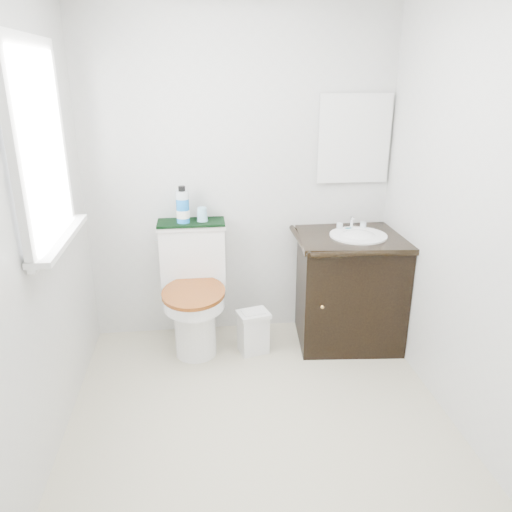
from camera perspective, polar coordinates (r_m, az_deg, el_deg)
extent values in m
plane|color=beige|center=(3.01, 0.56, -18.66)|extent=(2.40, 2.40, 0.00)
plane|color=silver|center=(3.61, -1.85, 9.15)|extent=(2.40, 0.00, 2.40)
plane|color=silver|center=(1.35, 7.37, -10.55)|extent=(2.40, 0.00, 2.40)
plane|color=silver|center=(2.55, -24.68, 2.64)|extent=(0.00, 2.40, 2.40)
plane|color=silver|center=(2.80, 23.62, 4.25)|extent=(0.00, 2.40, 2.40)
cube|color=white|center=(2.71, -23.63, 11.35)|extent=(0.02, 0.70, 0.90)
cube|color=silver|center=(3.70, 11.15, 13.01)|extent=(0.50, 0.02, 0.60)
cylinder|color=white|center=(3.56, -6.96, -7.93)|extent=(0.29, 0.29, 0.44)
cube|color=white|center=(3.78, -6.98, -6.15)|extent=(0.29, 0.28, 0.44)
cube|color=white|center=(3.63, -7.26, 0.07)|extent=(0.46, 0.18, 0.42)
cube|color=white|center=(3.56, -7.42, 3.45)|extent=(0.48, 0.20, 0.03)
cylinder|color=white|center=(3.43, -7.11, -4.99)|extent=(0.42, 0.42, 0.08)
cylinder|color=brown|center=(3.40, -7.15, -4.15)|extent=(0.46, 0.46, 0.03)
cube|color=black|center=(3.72, 10.56, -3.95)|extent=(0.77, 0.67, 0.78)
cube|color=black|center=(3.57, 10.97, 2.06)|extent=(0.81, 0.71, 0.04)
cylinder|color=white|center=(3.55, 11.60, 2.31)|extent=(0.40, 0.40, 0.01)
ellipsoid|color=white|center=(3.56, 11.54, 1.47)|extent=(0.34, 0.34, 0.17)
cylinder|color=silver|center=(3.68, 10.88, 3.75)|extent=(0.02, 0.02, 0.10)
cube|color=white|center=(3.60, -0.31, -8.90)|extent=(0.22, 0.19, 0.28)
cube|color=white|center=(3.53, -0.31, -6.68)|extent=(0.25, 0.22, 0.03)
cube|color=black|center=(3.56, -7.43, 3.82)|extent=(0.47, 0.22, 0.02)
cylinder|color=blue|center=(3.51, -8.36, 5.14)|extent=(0.09, 0.09, 0.17)
cylinder|color=silver|center=(3.49, -8.45, 6.91)|extent=(0.09, 0.09, 0.06)
cylinder|color=black|center=(3.48, -8.49, 7.63)|extent=(0.05, 0.05, 0.03)
cone|color=#86C2DB|center=(3.54, -6.17, 4.76)|extent=(0.08, 0.08, 0.10)
ellipsoid|color=#165D6C|center=(3.68, 10.47, 3.10)|extent=(0.07, 0.04, 0.02)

